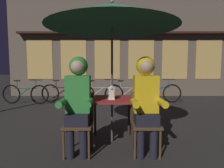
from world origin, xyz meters
name	(u,v)px	position (x,y,z in m)	size (l,w,h in m)	color
ground_plane	(112,142)	(0.00, 0.00, 0.00)	(60.00, 60.00, 0.00)	#2D2B28
cafe_table	(112,104)	(0.00, 0.00, 0.64)	(0.72, 0.72, 0.74)	maroon
patio_umbrella	(112,16)	(0.00, 0.00, 2.06)	(2.10, 2.10, 2.31)	#4C4C51
lantern	(112,92)	(-0.01, -0.12, 0.86)	(0.11, 0.11, 0.23)	white
chair_left	(79,119)	(-0.48, -0.37, 0.49)	(0.40, 0.40, 0.87)	#513823
chair_right	(145,119)	(0.48, -0.37, 0.49)	(0.40, 0.40, 0.87)	#513823
person_left_hooded	(78,96)	(-0.48, -0.43, 0.85)	(0.45, 0.56, 1.40)	black
person_right_hooded	(146,96)	(0.48, -0.43, 0.85)	(0.45, 0.56, 1.40)	black
shopfront_building	(124,26)	(0.53, 5.40, 3.09)	(10.00, 0.93, 6.20)	#6B5B4C
bicycle_nearest	(25,94)	(-2.98, 3.29, 0.35)	(1.68, 0.22, 0.84)	black
bicycle_second	(64,93)	(-1.69, 3.45, 0.35)	(1.67, 0.25, 0.84)	black
bicycle_third	(100,93)	(-0.43, 3.39, 0.35)	(1.65, 0.41, 0.84)	black
bicycle_fourth	(129,94)	(0.58, 3.30, 0.35)	(1.68, 0.12, 0.84)	black
bicycle_fifth	(158,93)	(1.63, 3.54, 0.35)	(1.68, 0.09, 0.84)	black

